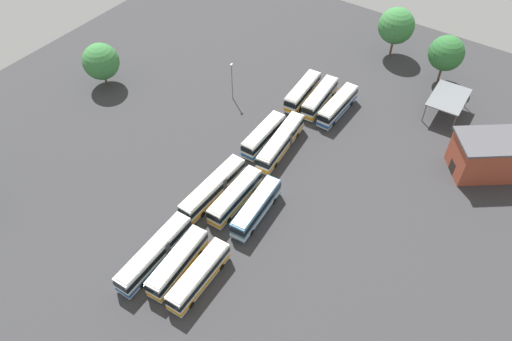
% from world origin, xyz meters
% --- Properties ---
extents(ground_plane, '(119.40, 119.40, 0.00)m').
position_xyz_m(ground_plane, '(0.00, 0.00, 0.00)').
color(ground_plane, '#333335').
extents(bus_row0_slot0, '(10.82, 3.34, 3.42)m').
position_xyz_m(bus_row0_slot0, '(-21.11, -4.66, 1.81)').
color(bus_row0_slot0, silver).
rests_on(bus_row0_slot0, ground_plane).
extents(bus_row0_slot1, '(10.93, 3.31, 3.42)m').
position_xyz_m(bus_row0_slot1, '(-21.37, -1.11, 1.81)').
color(bus_row0_slot1, silver).
rests_on(bus_row0_slot1, ground_plane).
extents(bus_row0_slot2, '(11.01, 2.52, 3.42)m').
position_xyz_m(bus_row0_slot2, '(-21.20, 2.69, 1.81)').
color(bus_row0_slot2, silver).
rests_on(bus_row0_slot2, ground_plane).
extents(bus_row1_slot0, '(10.37, 2.77, 3.42)m').
position_xyz_m(bus_row1_slot0, '(-6.92, -3.84, 1.81)').
color(bus_row1_slot0, silver).
rests_on(bus_row1_slot0, ground_plane).
extents(bus_row1_slot1, '(13.52, 3.85, 3.42)m').
position_xyz_m(bus_row1_slot1, '(-7.24, -0.54, 1.81)').
color(bus_row1_slot1, silver).
rests_on(bus_row1_slot1, ground_plane).
extents(bus_row2_slot0, '(13.37, 2.60, 3.42)m').
position_xyz_m(bus_row2_slot0, '(7.43, -3.40, 1.81)').
color(bus_row2_slot0, silver).
rests_on(bus_row2_slot0, ground_plane).
extents(bus_row2_slot1, '(11.17, 2.73, 3.42)m').
position_xyz_m(bus_row2_slot1, '(6.86, 0.32, 1.81)').
color(bus_row2_slot1, silver).
rests_on(bus_row2_slot1, ground_plane).
extents(bus_row2_slot2, '(11.30, 3.43, 3.42)m').
position_xyz_m(bus_row2_slot2, '(6.88, 4.22, 1.81)').
color(bus_row2_slot2, teal).
rests_on(bus_row2_slot2, ground_plane).
extents(bus_row3_slot0, '(13.42, 2.93, 3.42)m').
position_xyz_m(bus_row3_slot0, '(21.36, -2.62, 1.81)').
color(bus_row3_slot0, silver).
rests_on(bus_row3_slot0, ground_plane).
extents(bus_row3_slot1, '(11.14, 3.32, 3.42)m').
position_xyz_m(bus_row3_slot1, '(20.75, 0.97, 1.81)').
color(bus_row3_slot1, silver).
rests_on(bus_row3_slot1, ground_plane).
extents(bus_row3_slot2, '(11.11, 2.90, 3.42)m').
position_xyz_m(bus_row3_slot2, '(20.75, 4.63, 1.81)').
color(bus_row3_slot2, silver).
rests_on(bus_row3_slot2, ground_plane).
extents(depot_building, '(12.55, 13.35, 6.75)m').
position_xyz_m(depot_building, '(-21.99, 29.24, 3.40)').
color(depot_building, '#99422D').
rests_on(depot_building, ground_plane).
extents(maintenance_shelter, '(9.05, 6.35, 3.87)m').
position_xyz_m(maintenance_shelter, '(-32.29, 18.83, 3.67)').
color(maintenance_shelter, slate).
rests_on(maintenance_shelter, ground_plane).
extents(lamp_post_mid_lot, '(0.56, 0.28, 7.68)m').
position_xyz_m(lamp_post_mid_lot, '(-13.92, -15.63, 4.25)').
color(lamp_post_mid_lot, slate).
rests_on(lamp_post_mid_lot, ground_plane).
extents(tree_north_edge, '(7.27, 7.27, 10.24)m').
position_xyz_m(tree_north_edge, '(-44.86, 2.63, 6.60)').
color(tree_north_edge, brown).
rests_on(tree_north_edge, ground_plane).
extents(tree_northwest, '(6.91, 6.91, 8.62)m').
position_xyz_m(tree_northwest, '(-3.50, -38.67, 5.16)').
color(tree_northwest, brown).
rests_on(tree_northwest, ground_plane).
extents(tree_east_edge, '(6.70, 6.70, 9.58)m').
position_xyz_m(tree_east_edge, '(-41.62, 14.26, 6.22)').
color(tree_east_edge, brown).
rests_on(tree_east_edge, ground_plane).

